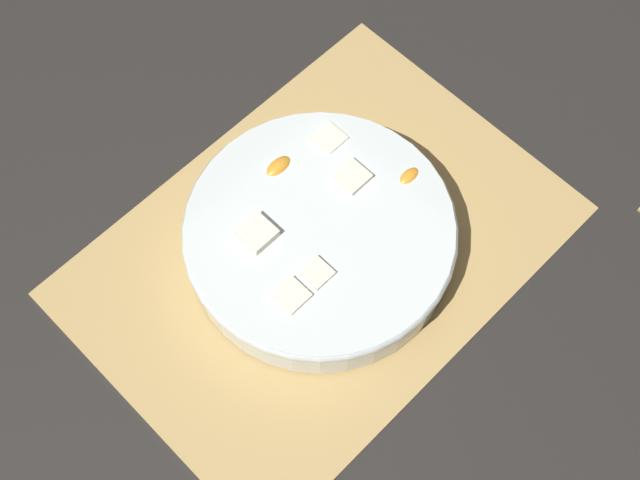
{
  "coord_description": "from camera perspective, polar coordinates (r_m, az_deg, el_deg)",
  "views": [
    {
      "loc": [
        -0.27,
        -0.27,
        0.82
      ],
      "look_at": [
        0.0,
        0.0,
        0.03
      ],
      "focal_mm": 50.0,
      "sensor_mm": 36.0,
      "label": 1
    }
  ],
  "objects": [
    {
      "name": "ground_plane",
      "position": [
        0.91,
        0.0,
        -0.71
      ],
      "size": [
        6.0,
        6.0,
        0.0
      ],
      "primitive_type": "plane",
      "color": "black"
    },
    {
      "name": "bamboo_mat_center",
      "position": [
        0.9,
        0.0,
        -0.63
      ],
      "size": [
        0.48,
        0.34,
        0.01
      ],
      "color": "tan",
      "rests_on": "ground_plane"
    },
    {
      "name": "fruit_salad_bowl",
      "position": [
        0.87,
        -0.03,
        0.23
      ],
      "size": [
        0.27,
        0.27,
        0.06
      ],
      "color": "silver",
      "rests_on": "bamboo_mat_center"
    }
  ]
}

